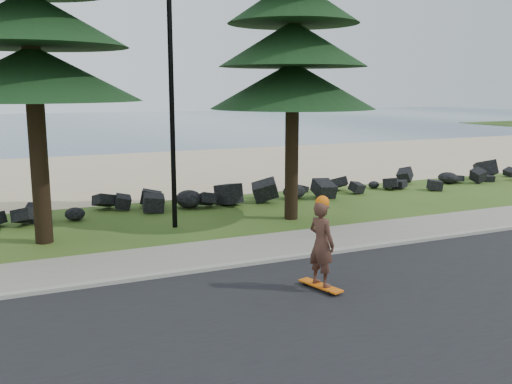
% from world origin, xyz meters
% --- Properties ---
extents(ground, '(160.00, 160.00, 0.00)m').
position_xyz_m(ground, '(0.00, 0.00, 0.00)').
color(ground, '#2F5119').
rests_on(ground, ground).
extents(road, '(160.00, 7.00, 0.02)m').
position_xyz_m(road, '(0.00, -4.50, 0.01)').
color(road, black).
rests_on(road, ground).
extents(kerb, '(160.00, 0.20, 0.10)m').
position_xyz_m(kerb, '(0.00, -0.90, 0.05)').
color(kerb, '#9C998D').
rests_on(kerb, ground).
extents(sidewalk, '(160.00, 2.00, 0.08)m').
position_xyz_m(sidewalk, '(0.00, 0.20, 0.04)').
color(sidewalk, gray).
rests_on(sidewalk, ground).
extents(beach_sand, '(160.00, 15.00, 0.01)m').
position_xyz_m(beach_sand, '(0.00, 14.50, 0.01)').
color(beach_sand, beige).
rests_on(beach_sand, ground).
extents(ocean, '(160.00, 58.00, 0.01)m').
position_xyz_m(ocean, '(0.00, 51.00, 0.00)').
color(ocean, '#3D5A76').
rests_on(ocean, ground).
extents(seawall_boulders, '(60.00, 2.40, 1.10)m').
position_xyz_m(seawall_boulders, '(0.00, 5.60, 0.00)').
color(seawall_boulders, black).
rests_on(seawall_boulders, ground).
extents(lamp_post, '(0.25, 0.14, 8.14)m').
position_xyz_m(lamp_post, '(0.00, 3.20, 4.13)').
color(lamp_post, black).
rests_on(lamp_post, ground).
extents(skateboarder, '(0.55, 1.03, 1.87)m').
position_xyz_m(skateboarder, '(1.16, -2.93, 0.94)').
color(skateboarder, '#E0600D').
rests_on(skateboarder, ground).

